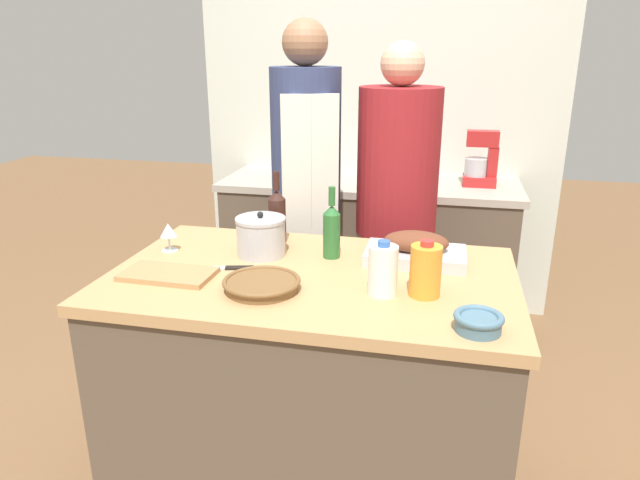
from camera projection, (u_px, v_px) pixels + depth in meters
name	position (u px, v px, depth m)	size (l,w,h in m)	color
ground_plane	(313.00, 480.00, 2.26)	(12.00, 12.00, 0.00)	brown
kitchen_island	(313.00, 383.00, 2.12)	(1.39, 0.85, 0.88)	brown
back_counter	(368.00, 252.00, 3.46)	(1.71, 0.60, 0.89)	brown
back_wall	(379.00, 108.00, 3.52)	(2.21, 0.10, 2.55)	silver
roasting_pan	(416.00, 250.00, 2.07)	(0.36, 0.22, 0.12)	#BCBCC1
wicker_basket	(262.00, 284.00, 1.83)	(0.25, 0.25, 0.04)	brown
cutting_board	(168.00, 274.00, 1.94)	(0.31, 0.17, 0.02)	#AD7F51
stock_pot	(261.00, 236.00, 2.13)	(0.19, 0.19, 0.17)	#B7B7BC
mixing_bowl	(478.00, 322.00, 1.56)	(0.14, 0.14, 0.05)	slate
juice_jug	(425.00, 270.00, 1.77)	(0.10, 0.10, 0.18)	orange
milk_jug	(383.00, 270.00, 1.78)	(0.09, 0.09, 0.18)	white
wine_bottle_green	(277.00, 215.00, 2.26)	(0.07, 0.07, 0.29)	#381E19
wine_bottle_dark	(332.00, 230.00, 2.10)	(0.06, 0.06, 0.27)	#28662D
wine_glass_left	(168.00, 232.00, 2.17)	(0.06, 0.06, 0.11)	silver
knife_chef	(219.00, 268.00, 2.01)	(0.26, 0.09, 0.01)	#B7B7BC
stand_mixer	(481.00, 163.00, 3.17)	(0.18, 0.14, 0.31)	#B22323
condiment_bottle_tall	(283.00, 162.00, 3.44)	(0.06, 0.06, 0.17)	maroon
condiment_bottle_short	(411.00, 167.00, 3.32)	(0.06, 0.06, 0.16)	#332D28
condiment_bottle_extra	(279.00, 165.00, 3.28)	(0.07, 0.07, 0.20)	#332D28
person_cook_aproned	(306.00, 192.00, 2.70)	(0.34, 0.36, 1.75)	beige
person_cook_guest	(396.00, 208.00, 2.67)	(0.37, 0.37, 1.66)	beige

